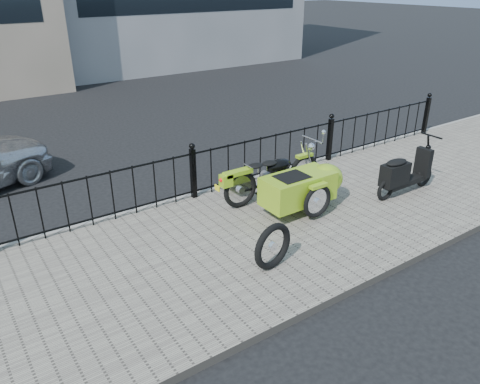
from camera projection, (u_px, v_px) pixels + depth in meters
ground at (232, 230)px, 7.95m from camera, size 120.00×120.00×0.00m
sidewalk at (249, 240)px, 7.55m from camera, size 30.00×3.80×0.12m
curb at (191, 197)px, 9.00m from camera, size 30.00×0.10×0.12m
iron_fence at (193, 174)px, 8.68m from camera, size 14.11×0.11×1.08m
motorcycle_sidecar at (300, 183)px, 8.29m from camera, size 2.28×1.48×0.98m
scooter at (403, 174)px, 8.82m from camera, size 1.57×0.46×1.07m
spare_tire at (273, 246)px, 6.59m from camera, size 0.71×0.21×0.71m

